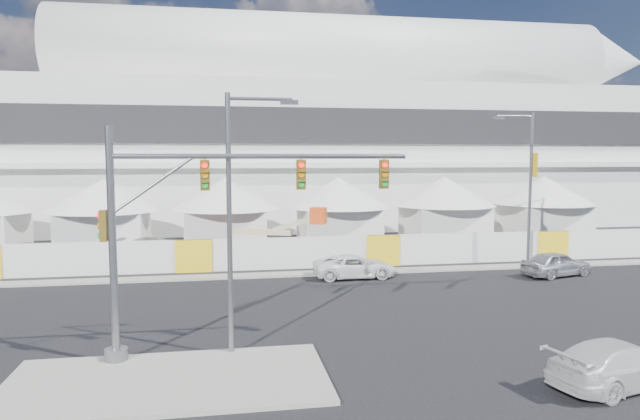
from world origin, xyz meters
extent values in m
plane|color=black|center=(0.00, 0.00, 0.00)|extent=(160.00, 160.00, 0.00)
cube|color=gray|center=(-6.00, -3.00, 0.07)|extent=(10.00, 5.00, 0.15)
cube|color=gray|center=(20.00, 12.50, 0.06)|extent=(80.00, 1.20, 0.12)
cube|color=silver|center=(8.00, 42.00, 7.00)|extent=(80.00, 24.00, 14.00)
cube|color=black|center=(8.00, 29.85, 9.80)|extent=(68.00, 0.30, 3.20)
cube|color=silver|center=(8.00, 29.60, 6.30)|extent=(72.00, 0.80, 0.50)
cylinder|color=silver|center=(8.00, 40.00, 17.78)|extent=(57.60, 8.40, 8.40)
cylinder|color=silver|center=(10.00, 40.00, 17.36)|extent=(51.60, 6.80, 6.80)
cylinder|color=silver|center=(12.00, 40.00, 16.94)|extent=(45.60, 5.20, 5.20)
cone|color=silver|center=(40.80, 40.00, 18.00)|extent=(8.00, 7.60, 7.60)
cube|color=white|center=(-13.00, 24.00, 1.50)|extent=(6.00, 6.00, 3.00)
cone|color=white|center=(-13.00, 24.00, 4.20)|extent=(8.40, 8.40, 2.40)
cube|color=white|center=(-4.00, 24.00, 1.50)|extent=(6.00, 6.00, 3.00)
cone|color=white|center=(-4.00, 24.00, 4.20)|extent=(8.40, 8.40, 2.40)
cube|color=white|center=(5.00, 24.00, 1.50)|extent=(6.00, 6.00, 3.00)
cone|color=white|center=(5.00, 24.00, 4.20)|extent=(8.40, 8.40, 2.40)
cube|color=white|center=(14.00, 24.00, 1.50)|extent=(6.00, 6.00, 3.00)
cone|color=white|center=(14.00, 24.00, 4.20)|extent=(8.40, 8.40, 2.40)
cube|color=white|center=(23.00, 24.00, 1.50)|extent=(6.00, 6.00, 3.00)
cone|color=white|center=(23.00, 24.00, 4.20)|extent=(8.40, 8.40, 2.40)
cube|color=silver|center=(6.00, 14.50, 1.00)|extent=(70.00, 0.25, 2.00)
imported|color=silver|center=(15.22, 9.56, 0.75)|extent=(2.81, 4.70, 1.50)
imported|color=white|center=(3.36, 11.19, 0.67)|extent=(2.31, 4.87, 1.34)
imported|color=silver|center=(7.80, -5.60, 0.72)|extent=(3.22, 5.30, 1.44)
imported|color=white|center=(17.36, 17.87, 0.71)|extent=(4.04, 4.16, 1.42)
imported|color=black|center=(22.67, 16.63, 0.72)|extent=(1.75, 4.22, 1.43)
imported|color=silver|center=(-8.73, 19.37, 0.75)|extent=(2.24, 5.22, 1.50)
cylinder|color=slate|center=(-7.89, -1.00, 4.12)|extent=(0.26, 0.26, 7.95)
cylinder|color=slate|center=(-7.89, -1.00, 0.35)|extent=(0.77, 0.77, 0.40)
cylinder|color=slate|center=(-2.79, -1.00, 7.11)|extent=(10.19, 0.18, 0.18)
cube|color=#594714|center=(-4.80, -1.00, 6.46)|extent=(0.32, 0.22, 1.05)
cube|color=#594714|center=(-1.49, -1.00, 6.46)|extent=(0.32, 0.22, 1.05)
cube|color=#594714|center=(1.53, -1.00, 6.46)|extent=(0.32, 0.22, 1.05)
cube|color=#594714|center=(-8.17, -1.00, 4.79)|extent=(0.22, 0.32, 1.05)
cylinder|color=slate|center=(-4.00, -0.80, 4.72)|extent=(0.18, 0.18, 9.13)
cylinder|color=slate|center=(-2.88, -0.80, 9.08)|extent=(2.23, 0.12, 0.12)
cube|color=slate|center=(-1.87, -0.80, 8.98)|extent=(0.61, 0.25, 0.15)
cylinder|color=slate|center=(15.08, 12.50, 4.91)|extent=(0.20, 0.20, 9.81)
cylinder|color=slate|center=(13.88, 12.50, 9.59)|extent=(2.40, 0.13, 0.13)
cube|color=slate|center=(12.79, 12.50, 9.48)|extent=(0.65, 0.27, 0.16)
cube|color=yellow|center=(15.36, 12.50, 6.54)|extent=(0.03, 0.65, 1.53)
cube|color=#ED4E16|center=(-2.83, 17.07, 0.58)|extent=(4.15, 2.98, 1.16)
cube|color=beige|center=(-1.56, 17.07, 2.11)|extent=(3.86, 1.83, 0.37)
cube|color=beige|center=(0.76, 17.07, 2.74)|extent=(3.00, 1.45, 1.28)
cube|color=#ED4E16|center=(2.24, 17.07, 3.27)|extent=(1.23, 1.23, 1.06)
camera|label=1|loc=(-4.24, -20.85, 7.12)|focal=32.00mm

